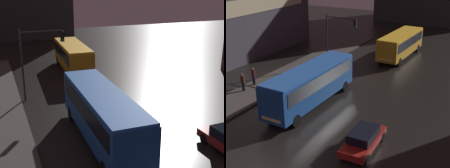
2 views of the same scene
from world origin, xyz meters
TOP-DOWN VIEW (x-y plane):
  - sidewalk_left at (-9.00, 10.00)m, footprint 4.00×48.00m
  - bus_near at (-2.85, 9.57)m, footprint 2.77×10.69m
  - bus_far at (-0.31, 26.57)m, footprint 3.08×9.87m
  - traffic_light_main at (-5.33, 18.80)m, footprint 3.74×0.35m

SIDE VIEW (x-z plane):
  - sidewalk_left at x=-9.00m, z-range 0.00..0.15m
  - bus_far at x=-0.31m, z-range 0.36..3.48m
  - bus_near at x=-2.85m, z-range 0.39..3.77m
  - traffic_light_main at x=-5.33m, z-range 1.13..7.31m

